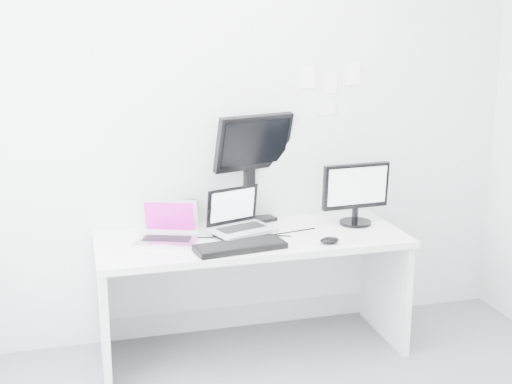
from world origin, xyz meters
TOP-DOWN VIEW (x-y plane):
  - back_wall at (0.00, 1.60)m, footprint 3.60×0.00m
  - desk at (0.00, 1.25)m, footprint 1.80×0.70m
  - macbook at (-0.50, 1.26)m, footprint 0.40×0.35m
  - speaker at (-0.32, 1.53)m, footprint 0.09×0.09m
  - dell_laptop at (-0.05, 1.27)m, footprint 0.41×0.36m
  - rear_monitor at (0.08, 1.56)m, footprint 0.54×0.33m
  - samsung_monitor at (0.68, 1.32)m, footprint 0.45×0.23m
  - keyboard at (-0.12, 1.03)m, footprint 0.52×0.25m
  - mouse at (0.39, 1.00)m, footprint 0.13×0.09m
  - wall_note_0 at (0.45, 1.59)m, footprint 0.10×0.00m
  - wall_note_1 at (0.60, 1.59)m, footprint 0.09×0.00m
  - wall_note_2 at (0.75, 1.59)m, footprint 0.10×0.00m
  - wall_note_3 at (0.58, 1.59)m, footprint 0.11×0.00m

SIDE VIEW (x-z plane):
  - desk at x=0.00m, z-range 0.00..0.73m
  - keyboard at x=-0.12m, z-range 0.73..0.76m
  - mouse at x=0.39m, z-range 0.73..0.77m
  - speaker at x=-0.32m, z-range 0.73..0.89m
  - macbook at x=-0.50m, z-range 0.73..0.98m
  - dell_laptop at x=-0.05m, z-range 0.73..1.01m
  - samsung_monitor at x=0.68m, z-range 0.73..1.13m
  - rear_monitor at x=0.08m, z-range 0.73..1.43m
  - back_wall at x=0.00m, z-range -0.45..3.15m
  - wall_note_3 at x=0.58m, z-range 1.38..1.46m
  - wall_note_1 at x=0.60m, z-range 1.52..1.65m
  - wall_note_0 at x=0.45m, z-range 1.55..1.69m
  - wall_note_2 at x=0.75m, z-range 1.56..1.70m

